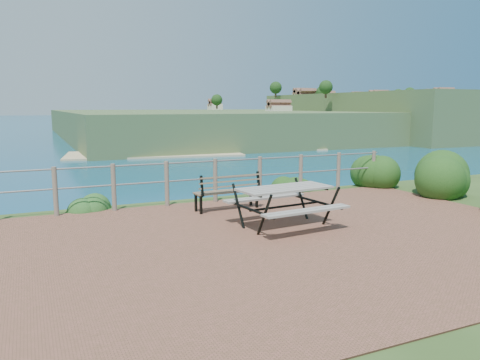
% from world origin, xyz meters
% --- Properties ---
extents(ground, '(10.00, 7.00, 0.12)m').
position_xyz_m(ground, '(0.00, 0.00, 0.00)').
color(ground, brown).
rests_on(ground, ground).
extents(ocean, '(1200.00, 1200.00, 0.00)m').
position_xyz_m(ocean, '(0.00, 200.00, 0.00)').
color(ocean, '#167584').
rests_on(ocean, ground).
extents(safety_railing, '(9.40, 0.10, 1.00)m').
position_xyz_m(safety_railing, '(0.00, 3.35, 0.57)').
color(safety_railing, '#6B5B4C').
rests_on(safety_railing, ground).
extents(distant_bay, '(290.00, 232.36, 24.00)m').
position_xyz_m(distant_bay, '(173.07, 202.61, -1.52)').
color(distant_bay, '#436432').
rests_on(distant_bay, ground).
extents(picnic_table, '(1.79, 1.50, 0.73)m').
position_xyz_m(picnic_table, '(0.33, 0.72, 0.47)').
color(picnic_table, gray).
rests_on(picnic_table, ground).
extents(park_bench, '(1.45, 0.44, 0.81)m').
position_xyz_m(park_bench, '(-0.08, 2.47, 0.53)').
color(park_bench, brown).
rests_on(park_bench, ground).
extents(shrub_right_front, '(1.41, 1.41, 2.01)m').
position_xyz_m(shrub_right_front, '(5.29, 1.97, 0.00)').
color(shrub_right_front, '#163F13').
rests_on(shrub_right_front, ground).
extents(shrub_right_edge, '(1.14, 1.14, 1.62)m').
position_xyz_m(shrub_right_edge, '(4.96, 3.53, 0.00)').
color(shrub_right_edge, '#163F13').
rests_on(shrub_right_edge, ground).
extents(shrub_lip_west, '(0.71, 0.71, 0.43)m').
position_xyz_m(shrub_lip_west, '(-2.70, 3.71, 0.00)').
color(shrub_lip_west, '#20521E').
rests_on(shrub_lip_west, ground).
extents(shrub_lip_east, '(0.80, 0.80, 0.56)m').
position_xyz_m(shrub_lip_east, '(2.51, 4.07, 0.00)').
color(shrub_lip_east, '#163F13').
rests_on(shrub_lip_east, ground).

